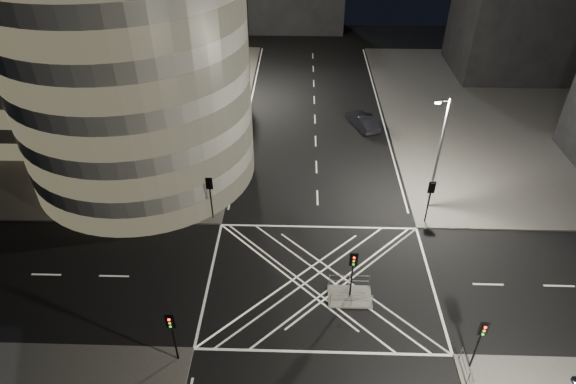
{
  "coord_description": "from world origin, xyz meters",
  "views": [
    {
      "loc": [
        -1.59,
        -24.26,
        25.57
      ],
      "look_at": [
        -2.52,
        6.67,
        3.0
      ],
      "focal_mm": 30.0,
      "sensor_mm": 36.0,
      "label": 1
    }
  ],
  "objects_px": {
    "traffic_signal_fl": "(210,191)",
    "traffic_signal_fr": "(430,194)",
    "street_lamp_left_near": "(209,130)",
    "street_lamp_right_far": "(438,152)",
    "traffic_signal_nl": "(172,329)",
    "traffic_signal_nr": "(481,337)",
    "street_lamp_left_far": "(235,55)",
    "sedan": "(363,121)",
    "traffic_signal_island": "(353,267)",
    "central_island": "(350,297)"
  },
  "relations": [
    {
      "from": "traffic_signal_fl",
      "to": "street_lamp_right_far",
      "type": "xyz_separation_m",
      "value": [
        18.24,
        2.2,
        2.63
      ]
    },
    {
      "from": "sedan",
      "to": "street_lamp_right_far",
      "type": "bearing_deg",
      "value": 85.01
    },
    {
      "from": "traffic_signal_island",
      "to": "street_lamp_right_far",
      "type": "xyz_separation_m",
      "value": [
        7.44,
        10.5,
        2.63
      ]
    },
    {
      "from": "street_lamp_right_far",
      "to": "traffic_signal_nr",
      "type": "bearing_deg",
      "value": -92.3
    },
    {
      "from": "traffic_signal_fl",
      "to": "traffic_signal_fr",
      "type": "bearing_deg",
      "value": 0.0
    },
    {
      "from": "traffic_signal_island",
      "to": "street_lamp_left_near",
      "type": "xyz_separation_m",
      "value": [
        -11.44,
        13.5,
        2.63
      ]
    },
    {
      "from": "street_lamp_left_near",
      "to": "street_lamp_right_far",
      "type": "distance_m",
      "value": 19.11
    },
    {
      "from": "central_island",
      "to": "traffic_signal_nr",
      "type": "distance_m",
      "value": 9.08
    },
    {
      "from": "sedan",
      "to": "street_lamp_left_near",
      "type": "bearing_deg",
      "value": 15.52
    },
    {
      "from": "traffic_signal_fr",
      "to": "street_lamp_right_far",
      "type": "bearing_deg",
      "value": 73.89
    },
    {
      "from": "traffic_signal_island",
      "to": "sedan",
      "type": "distance_m",
      "value": 24.9
    },
    {
      "from": "traffic_signal_nr",
      "to": "sedan",
      "type": "bearing_deg",
      "value": 96.83
    },
    {
      "from": "traffic_signal_nl",
      "to": "sedan",
      "type": "relative_size",
      "value": 0.8
    },
    {
      "from": "traffic_signal_fr",
      "to": "traffic_signal_nl",
      "type": "bearing_deg",
      "value": -142.31
    },
    {
      "from": "central_island",
      "to": "traffic_signal_fl",
      "type": "relative_size",
      "value": 0.75
    },
    {
      "from": "traffic_signal_nl",
      "to": "traffic_signal_island",
      "type": "height_order",
      "value": "same"
    },
    {
      "from": "traffic_signal_nl",
      "to": "street_lamp_right_far",
      "type": "height_order",
      "value": "street_lamp_right_far"
    },
    {
      "from": "traffic_signal_fl",
      "to": "street_lamp_right_far",
      "type": "relative_size",
      "value": 0.4
    },
    {
      "from": "traffic_signal_fr",
      "to": "traffic_signal_nr",
      "type": "relative_size",
      "value": 1.0
    },
    {
      "from": "central_island",
      "to": "traffic_signal_fr",
      "type": "distance_m",
      "value": 11.1
    },
    {
      "from": "central_island",
      "to": "traffic_signal_nl",
      "type": "relative_size",
      "value": 0.75
    },
    {
      "from": "traffic_signal_island",
      "to": "street_lamp_left_near",
      "type": "bearing_deg",
      "value": 130.27
    },
    {
      "from": "traffic_signal_fl",
      "to": "traffic_signal_fr",
      "type": "distance_m",
      "value": 17.6
    },
    {
      "from": "traffic_signal_nl",
      "to": "street_lamp_left_far",
      "type": "height_order",
      "value": "street_lamp_left_far"
    },
    {
      "from": "traffic_signal_nl",
      "to": "traffic_signal_fr",
      "type": "height_order",
      "value": "same"
    },
    {
      "from": "traffic_signal_nr",
      "to": "traffic_signal_island",
      "type": "distance_m",
      "value": 8.62
    },
    {
      "from": "traffic_signal_nr",
      "to": "street_lamp_left_far",
      "type": "relative_size",
      "value": 0.4
    },
    {
      "from": "traffic_signal_fl",
      "to": "street_lamp_left_near",
      "type": "relative_size",
      "value": 0.4
    },
    {
      "from": "central_island",
      "to": "traffic_signal_fr",
      "type": "xyz_separation_m",
      "value": [
        6.8,
        8.3,
        2.84
      ]
    },
    {
      "from": "traffic_signal_island",
      "to": "street_lamp_left_near",
      "type": "relative_size",
      "value": 0.4
    },
    {
      "from": "central_island",
      "to": "street_lamp_left_near",
      "type": "height_order",
      "value": "street_lamp_left_near"
    },
    {
      "from": "traffic_signal_fr",
      "to": "traffic_signal_island",
      "type": "relative_size",
      "value": 1.0
    },
    {
      "from": "traffic_signal_fl",
      "to": "street_lamp_left_far",
      "type": "height_order",
      "value": "street_lamp_left_far"
    },
    {
      "from": "traffic_signal_fl",
      "to": "sedan",
      "type": "xyz_separation_m",
      "value": [
        14.02,
        16.3,
        -2.09
      ]
    },
    {
      "from": "traffic_signal_nr",
      "to": "street_lamp_right_far",
      "type": "xyz_separation_m",
      "value": [
        0.64,
        15.8,
        2.63
      ]
    },
    {
      "from": "traffic_signal_nr",
      "to": "street_lamp_left_far",
      "type": "distance_m",
      "value": 41.15
    },
    {
      "from": "street_lamp_left_near",
      "to": "street_lamp_right_far",
      "type": "height_order",
      "value": "same"
    },
    {
      "from": "traffic_signal_fl",
      "to": "traffic_signal_fr",
      "type": "relative_size",
      "value": 1.0
    },
    {
      "from": "central_island",
      "to": "traffic_signal_nl",
      "type": "height_order",
      "value": "traffic_signal_nl"
    },
    {
      "from": "traffic_signal_fr",
      "to": "sedan",
      "type": "distance_m",
      "value": 16.82
    },
    {
      "from": "traffic_signal_fl",
      "to": "traffic_signal_nr",
      "type": "relative_size",
      "value": 1.0
    },
    {
      "from": "traffic_signal_fl",
      "to": "traffic_signal_nr",
      "type": "xyz_separation_m",
      "value": [
        17.6,
        -13.6,
        0.0
      ]
    },
    {
      "from": "street_lamp_left_far",
      "to": "sedan",
      "type": "xyz_separation_m",
      "value": [
        14.66,
        -6.9,
        -4.71
      ]
    },
    {
      "from": "traffic_signal_fr",
      "to": "traffic_signal_nr",
      "type": "height_order",
      "value": "same"
    },
    {
      "from": "traffic_signal_fr",
      "to": "traffic_signal_nr",
      "type": "bearing_deg",
      "value": -90.0
    },
    {
      "from": "traffic_signal_fl",
      "to": "traffic_signal_nl",
      "type": "bearing_deg",
      "value": -90.0
    },
    {
      "from": "street_lamp_right_far",
      "to": "sedan",
      "type": "bearing_deg",
      "value": 106.64
    },
    {
      "from": "traffic_signal_fl",
      "to": "street_lamp_left_far",
      "type": "bearing_deg",
      "value": 91.57
    },
    {
      "from": "street_lamp_left_near",
      "to": "traffic_signal_nr",
      "type": "bearing_deg",
      "value": -45.87
    },
    {
      "from": "traffic_signal_fl",
      "to": "street_lamp_left_near",
      "type": "height_order",
      "value": "street_lamp_left_near"
    }
  ]
}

